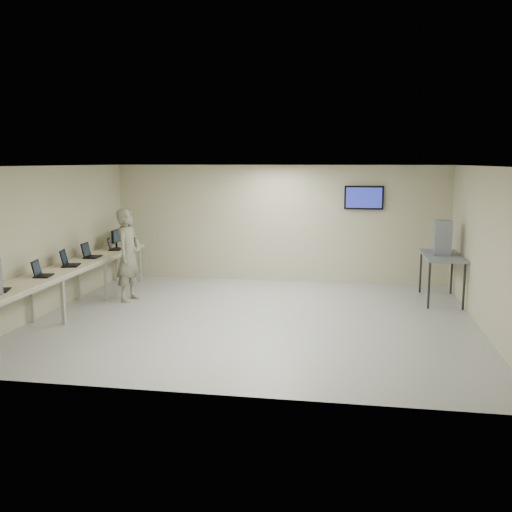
# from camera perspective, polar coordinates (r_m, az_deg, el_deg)

# --- Properties ---
(room) EXTENTS (8.01, 7.01, 2.81)m
(room) POSITION_cam_1_polar(r_m,az_deg,el_deg) (10.36, 0.05, 1.29)
(room) COLOR #BDBDBD
(room) RESTS_ON ground
(workbench) EXTENTS (0.76, 6.00, 0.90)m
(workbench) POSITION_cam_1_polar(r_m,az_deg,el_deg) (11.55, -18.01, -1.26)
(workbench) COLOR beige
(workbench) RESTS_ON ground
(laptop_1) EXTENTS (0.35, 0.40, 0.28)m
(laptop_1) POSITION_cam_1_polar(r_m,az_deg,el_deg) (10.61, -20.75, -1.54)
(laptop_1) COLOR black
(laptop_1) RESTS_ON workbench
(laptop_2) EXTENTS (0.41, 0.45, 0.31)m
(laptop_2) POSITION_cam_1_polar(r_m,az_deg,el_deg) (11.50, -18.28, -0.55)
(laptop_2) COLOR black
(laptop_2) RESTS_ON workbench
(laptop_3) EXTENTS (0.34, 0.41, 0.31)m
(laptop_3) POSITION_cam_1_polar(r_m,az_deg,el_deg) (12.38, -16.29, 0.22)
(laptop_3) COLOR black
(laptop_3) RESTS_ON workbench
(laptop_4) EXTENTS (0.37, 0.40, 0.27)m
(laptop_4) POSITION_cam_1_polar(r_m,az_deg,el_deg) (13.32, -14.14, 0.90)
(laptop_4) COLOR black
(laptop_4) RESTS_ON workbench
(monitor_near) EXTENTS (0.19, 0.44, 0.43)m
(monitor_near) POSITION_cam_1_polar(r_m,az_deg,el_deg) (13.49, -13.80, 1.85)
(monitor_near) COLOR black
(monitor_near) RESTS_ON workbench
(monitor_far) EXTENTS (0.21, 0.47, 0.47)m
(monitor_far) POSITION_cam_1_polar(r_m,az_deg,el_deg) (13.97, -12.95, 2.22)
(monitor_far) COLOR black
(monitor_far) RESTS_ON workbench
(soldier) EXTENTS (0.54, 0.75, 1.93)m
(soldier) POSITION_cam_1_polar(r_m,az_deg,el_deg) (12.11, -12.62, 0.11)
(soldier) COLOR #63674F
(soldier) RESTS_ON ground
(side_table) EXTENTS (0.76, 1.63, 0.98)m
(side_table) POSITION_cam_1_polar(r_m,az_deg,el_deg) (12.39, 18.11, -0.20)
(side_table) COLOR slate
(side_table) RESTS_ON ground
(storage_bins) EXTENTS (0.34, 0.37, 0.71)m
(storage_bins) POSITION_cam_1_polar(r_m,az_deg,el_deg) (12.33, 18.12, 1.76)
(storage_bins) COLOR #8792A2
(storage_bins) RESTS_ON side_table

